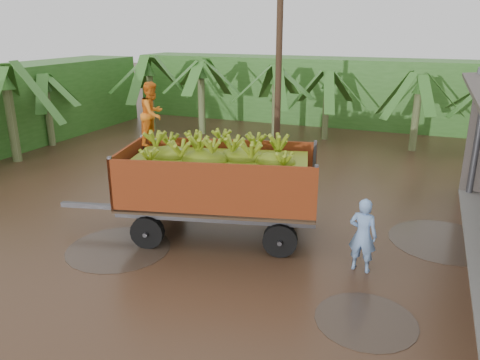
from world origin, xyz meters
TOP-DOWN VIEW (x-y plane):
  - ground at (0.00, 0.00)m, footprint 100.00×100.00m
  - hedge_north at (-2.00, 16.00)m, footprint 22.00×3.00m
  - banana_trailer at (-1.11, -0.17)m, footprint 7.05×3.55m
  - man_blue at (2.70, -0.75)m, footprint 0.68×0.50m
  - utility_pole at (-1.67, 6.63)m, footprint 1.20×0.24m
  - banana_plants at (-5.74, 5.85)m, footprint 25.04×20.78m

SIDE VIEW (x-z plane):
  - ground at x=0.00m, z-range 0.00..0.00m
  - man_blue at x=2.70m, z-range 0.00..1.74m
  - banana_trailer at x=-1.11m, z-range -0.47..3.49m
  - hedge_north at x=-2.00m, z-range 0.00..3.60m
  - banana_plants at x=-5.74m, z-range -0.27..4.01m
  - utility_pole at x=-1.67m, z-range 0.06..8.80m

